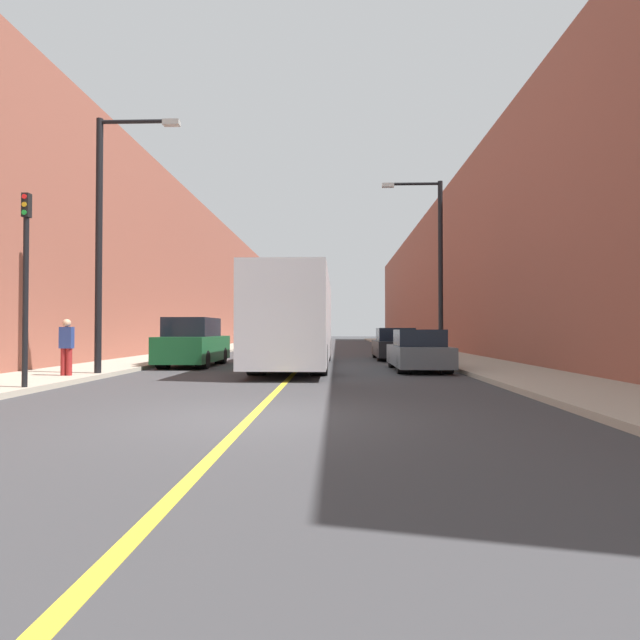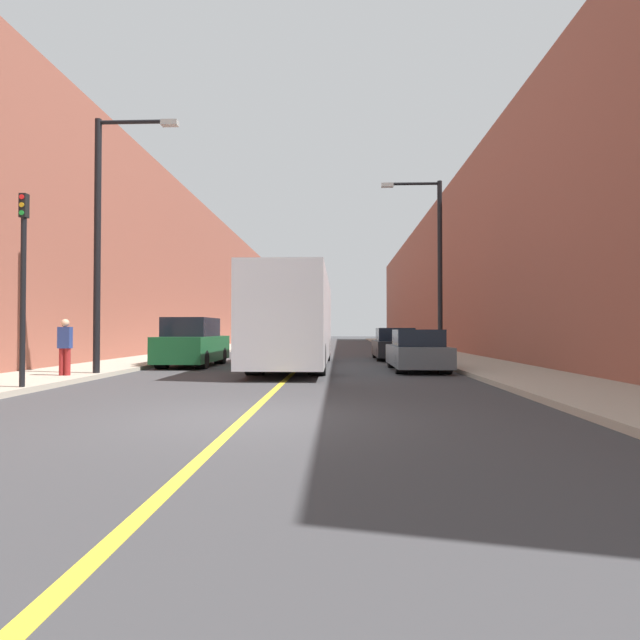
{
  "view_description": "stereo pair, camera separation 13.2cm",
  "coord_description": "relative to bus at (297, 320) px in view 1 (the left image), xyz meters",
  "views": [
    {
      "loc": [
        1.41,
        -8.11,
        1.44
      ],
      "look_at": [
        0.48,
        19.3,
        1.97
      ],
      "focal_mm": 28.0,
      "sensor_mm": 36.0,
      "label": 1
    },
    {
      "loc": [
        1.54,
        -8.1,
        1.44
      ],
      "look_at": [
        0.48,
        19.3,
        1.97
      ],
      "focal_mm": 28.0,
      "sensor_mm": 36.0,
      "label": 2
    }
  ],
  "objects": [
    {
      "name": "ground_plane",
      "position": [
        0.14,
        -11.18,
        -1.82
      ],
      "size": [
        200.0,
        200.0,
        0.0
      ],
      "primitive_type": "plane",
      "color": "#38383A"
    },
    {
      "name": "street_lamp_left",
      "position": [
        -5.42,
        -4.54,
        2.69
      ],
      "size": [
        2.54,
        0.24,
        7.69
      ],
      "color": "black",
      "rests_on": "sidewalk_left"
    },
    {
      "name": "parked_suv_left",
      "position": [
        -4.11,
        0.2,
        -0.94
      ],
      "size": [
        1.88,
        4.59,
        1.9
      ],
      "color": "#145128",
      "rests_on": "ground"
    },
    {
      "name": "building_row_right",
      "position": [
        10.69,
        18.82,
        3.57
      ],
      "size": [
        4.0,
        72.0,
        10.78
      ],
      "primitive_type": "cube",
      "color": "brown",
      "rests_on": "ground"
    },
    {
      "name": "car_right_near",
      "position": [
        4.41,
        -1.67,
        -1.17
      ],
      "size": [
        1.8,
        4.23,
        1.44
      ],
      "color": "#51565B",
      "rests_on": "ground"
    },
    {
      "name": "traffic_light",
      "position": [
        -5.53,
        -8.21,
        0.71
      ],
      "size": [
        0.16,
        0.18,
        4.41
      ],
      "color": "black",
      "rests_on": "sidewalk_left"
    },
    {
      "name": "building_row_left",
      "position": [
        -10.41,
        18.82,
        3.58
      ],
      "size": [
        4.0,
        72.0,
        10.8
      ],
      "primitive_type": "cube",
      "color": "brown",
      "rests_on": "ground"
    },
    {
      "name": "road_center_line",
      "position": [
        0.14,
        18.82,
        -1.82
      ],
      "size": [
        0.16,
        72.0,
        0.01
      ],
      "primitive_type": "cube",
      "color": "gold",
      "rests_on": "ground"
    },
    {
      "name": "bus",
      "position": [
        0.0,
        0.0,
        0.0
      ],
      "size": [
        2.5,
        11.76,
        3.4
      ],
      "color": "silver",
      "rests_on": "ground"
    },
    {
      "name": "pedestrian",
      "position": [
        -6.14,
        -5.37,
        -0.85
      ],
      "size": [
        0.35,
        0.22,
        1.6
      ],
      "color": "maroon",
      "rests_on": "sidewalk_left"
    },
    {
      "name": "sidewalk_right",
      "position": [
        7.15,
        18.82,
        -1.75
      ],
      "size": [
        3.08,
        72.0,
        0.14
      ],
      "primitive_type": "cube",
      "color": "#A89E8C",
      "rests_on": "ground"
    },
    {
      "name": "sidewalk_left",
      "position": [
        -6.87,
        18.82,
        -1.75
      ],
      "size": [
        3.08,
        72.0,
        0.14
      ],
      "primitive_type": "cube",
      "color": "#A89E8C",
      "rests_on": "ground"
    },
    {
      "name": "car_right_mid",
      "position": [
        4.33,
        4.76,
        -1.14
      ],
      "size": [
        1.9,
        4.41,
        1.52
      ],
      "color": "black",
      "rests_on": "ground"
    },
    {
      "name": "street_lamp_right",
      "position": [
        5.69,
        1.77,
        2.63
      ],
      "size": [
        2.54,
        0.24,
        7.57
      ],
      "color": "black",
      "rests_on": "sidewalk_right"
    }
  ]
}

